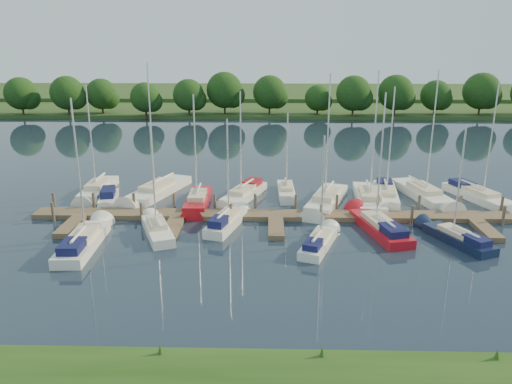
{
  "coord_description": "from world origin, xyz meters",
  "views": [
    {
      "loc": [
        -0.63,
        -30.83,
        14.19
      ],
      "look_at": [
        -1.62,
        8.0,
        2.2
      ],
      "focal_mm": 35.0,
      "sensor_mm": 36.0,
      "label": 1
    }
  ],
  "objects_px": {
    "dock": "(276,218)",
    "sailboat_n_5": "(286,192)",
    "sailboat_s_2": "(227,223)",
    "motorboat": "(108,199)",
    "sailboat_n_0": "(97,191)"
  },
  "relations": [
    {
      "from": "dock",
      "to": "sailboat_n_0",
      "type": "relative_size",
      "value": 3.74
    },
    {
      "from": "dock",
      "to": "sailboat_n_5",
      "type": "bearing_deg",
      "value": 81.26
    },
    {
      "from": "dock",
      "to": "sailboat_n_5",
      "type": "height_order",
      "value": "sailboat_n_5"
    },
    {
      "from": "sailboat_n_5",
      "to": "sailboat_s_2",
      "type": "xyz_separation_m",
      "value": [
        -4.94,
        -8.56,
        0.07
      ]
    },
    {
      "from": "dock",
      "to": "sailboat_n_5",
      "type": "relative_size",
      "value": 4.95
    },
    {
      "from": "dock",
      "to": "sailboat_s_2",
      "type": "bearing_deg",
      "value": -158.61
    },
    {
      "from": "sailboat_n_0",
      "to": "sailboat_s_2",
      "type": "xyz_separation_m",
      "value": [
        13.01,
        -8.21,
        0.06
      ]
    },
    {
      "from": "motorboat",
      "to": "sailboat_n_5",
      "type": "xyz_separation_m",
      "value": [
        16.16,
        2.7,
        -0.06
      ]
    },
    {
      "from": "dock",
      "to": "sailboat_n_0",
      "type": "xyz_separation_m",
      "value": [
        -16.86,
        6.7,
        0.09
      ]
    },
    {
      "from": "sailboat_n_5",
      "to": "sailboat_s_2",
      "type": "distance_m",
      "value": 9.88
    },
    {
      "from": "sailboat_s_2",
      "to": "motorboat",
      "type": "bearing_deg",
      "value": 168.69
    },
    {
      "from": "sailboat_n_0",
      "to": "sailboat_n_5",
      "type": "height_order",
      "value": "sailboat_n_0"
    },
    {
      "from": "dock",
      "to": "motorboat",
      "type": "relative_size",
      "value": 7.86
    },
    {
      "from": "motorboat",
      "to": "sailboat_s_2",
      "type": "relative_size",
      "value": 0.57
    },
    {
      "from": "sailboat_n_0",
      "to": "sailboat_n_5",
      "type": "relative_size",
      "value": 1.32
    }
  ]
}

